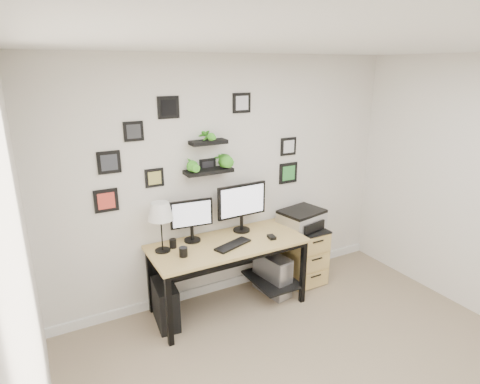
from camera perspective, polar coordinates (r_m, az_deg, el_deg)
room at (r=4.83m, az=-1.13°, el=-12.66°), size 4.00×4.00×4.00m
desk at (r=4.23m, az=-1.51°, el=-8.45°), size 1.60×0.70×0.75m
monitor_left at (r=4.09m, az=-6.89°, el=-3.62°), size 0.44×0.19×0.45m
monitor_right at (r=4.29m, az=0.27°, el=-1.67°), size 0.58×0.19×0.53m
keyboard at (r=4.06m, az=-1.03°, el=-7.53°), size 0.43×0.26×0.02m
mouse at (r=4.23m, az=4.52°, el=-6.41°), size 0.08×0.11×0.03m
table_lamp at (r=3.87m, az=-11.26°, el=-2.87°), size 0.25×0.25×0.50m
mug at (r=3.87m, az=-8.06°, el=-8.43°), size 0.08×0.08×0.09m
pen_cup at (r=4.06m, az=-9.52°, el=-7.23°), size 0.07×0.07×0.09m
pc_tower_black at (r=4.20m, az=-10.54°, el=-15.36°), size 0.24×0.46×0.44m
pc_tower_grey at (r=4.63m, az=4.65°, el=-11.58°), size 0.27×0.49×0.46m
file_cabinet at (r=4.89m, az=8.90°, el=-8.69°), size 0.43×0.53×0.67m
printer at (r=4.70m, az=8.77°, el=-3.84°), size 0.55×0.47×0.22m
wall_decor at (r=4.08m, az=-4.81°, el=5.55°), size 2.30×0.18×1.05m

